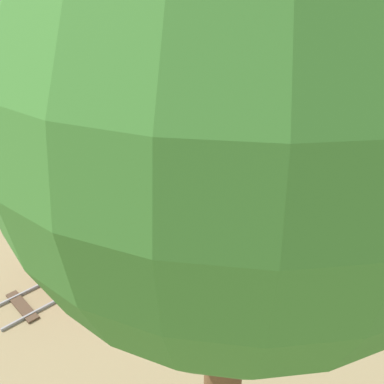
# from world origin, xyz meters

# --- Properties ---
(ground_plane) EXTENTS (60.00, 60.00, 0.00)m
(ground_plane) POSITION_xyz_m (0.00, 0.00, 0.00)
(ground_plane) COLOR #8C7A56
(track) EXTENTS (0.68, 6.40, 0.04)m
(track) POSITION_xyz_m (0.00, 0.05, 0.02)
(track) COLOR gray
(track) RESTS_ON ground_plane
(locomotive) EXTENTS (0.64, 1.44, 1.01)m
(locomotive) POSITION_xyz_m (0.00, 1.27, 0.49)
(locomotive) COLOR maroon
(locomotive) RESTS_ON ground_plane
(passenger_car) EXTENTS (0.74, 2.70, 0.97)m
(passenger_car) POSITION_xyz_m (0.00, -0.85, 0.42)
(passenger_car) COLOR #3F3F3F
(passenger_car) RESTS_ON ground_plane
(conductor_person) EXTENTS (0.30, 0.30, 1.62)m
(conductor_person) POSITION_xyz_m (1.05, 0.90, 0.96)
(conductor_person) COLOR #282D47
(conductor_person) RESTS_ON ground_plane
(park_bench) EXTENTS (1.36, 0.75, 0.82)m
(park_bench) POSITION_xyz_m (-2.63, 1.28, 0.42)
(park_bench) COLOR #2D6B33
(park_bench) RESTS_ON ground_plane
(oak_tree_near) EXTENTS (1.99, 1.99, 3.43)m
(oak_tree_near) POSITION_xyz_m (-2.76, -0.12, 2.39)
(oak_tree_near) COLOR #4C3823
(oak_tree_near) RESTS_ON ground_plane
(oak_tree_far) EXTENTS (2.32, 2.32, 4.27)m
(oak_tree_far) POSITION_xyz_m (3.11, -2.49, 3.09)
(oak_tree_far) COLOR brown
(oak_tree_far) RESTS_ON ground_plane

